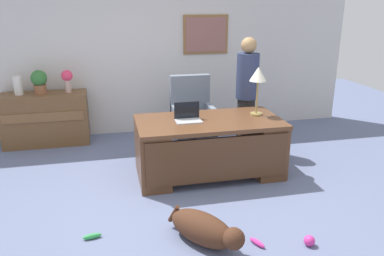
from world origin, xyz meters
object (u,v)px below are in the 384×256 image
object	(u,v)px
vase_empty	(18,86)
armchair	(192,117)
desk	(209,146)
credenza	(46,119)
dog_lying	(205,229)
laptop	(188,116)
dog_toy_ball	(309,241)
dog_toy_bone	(257,242)
potted_plant	(39,81)
vase_with_flowers	(67,78)
desk_lamp	(258,77)
dog_toy_plush	(92,236)
person_standing	(247,94)

from	to	relation	value
vase_empty	armchair	bearing A→B (deg)	-15.30
desk	credenza	distance (m)	2.75
dog_lying	laptop	size ratio (longest dim) A/B	2.34
dog_toy_ball	dog_toy_bone	bearing A→B (deg)	166.21
desk	potted_plant	xyz separation A→B (m)	(-2.22, 1.67, 0.61)
dog_lying	potted_plant	size ratio (longest dim) A/B	2.08
dog_lying	vase_with_flowers	bearing A→B (deg)	113.82
desk_lamp	dog_toy_ball	size ratio (longest dim) A/B	6.13
vase_with_flowers	dog_toy_plush	xyz separation A→B (m)	(0.35, -2.82, -1.01)
dog_toy_plush	laptop	bearing A→B (deg)	45.23
dog_toy_ball	dog_toy_plush	xyz separation A→B (m)	(-1.97, 0.55, -0.03)
desk	dog_toy_bone	xyz separation A→B (m)	(0.04, -1.58, -0.38)
desk	vase_empty	world-z (taller)	vase_empty
credenza	dog_lying	distance (m)	3.60
dog_lying	laptop	xyz separation A→B (m)	(0.16, 1.52, 0.64)
dog_lying	desk_lamp	size ratio (longest dim) A/B	1.19
desk	person_standing	size ratio (longest dim) A/B	1.09
desk	potted_plant	distance (m)	2.84
dog_lying	vase_with_flowers	distance (m)	3.53
dog_toy_ball	potted_plant	bearing A→B (deg)	128.96
laptop	vase_with_flowers	world-z (taller)	vase_with_flowers
vase_with_flowers	dog_toy_plush	size ratio (longest dim) A/B	1.96
dog_lying	dog_toy_plush	bearing A→B (deg)	163.15
desk	person_standing	distance (m)	1.15
dog_toy_ball	dog_toy_plush	size ratio (longest dim) A/B	0.58
dog_toy_bone	dog_toy_plush	size ratio (longest dim) A/B	1.02
armchair	dog_toy_plush	xyz separation A→B (m)	(-1.46, -2.13, -0.47)
dog_toy_ball	dog_toy_bone	xyz separation A→B (m)	(-0.47, 0.11, -0.03)
credenza	dog_toy_bone	xyz separation A→B (m)	(2.23, -3.25, -0.38)
dog_toy_bone	dog_toy_ball	bearing A→B (deg)	-13.79
armchair	laptop	xyz separation A→B (m)	(-0.26, -0.92, 0.30)
desk	credenza	xyz separation A→B (m)	(-2.19, 1.67, 0.00)
dog_lying	dog_toy_bone	size ratio (longest dim) A/B	4.15
armchair	dog_lying	size ratio (longest dim) A/B	1.47
credenza	vase_empty	xyz separation A→B (m)	(-0.34, 0.00, 0.54)
desk	desk_lamp	bearing A→B (deg)	9.79
laptop	vase_with_flowers	xyz separation A→B (m)	(-1.54, 1.61, 0.24)
vase_with_flowers	potted_plant	size ratio (longest dim) A/B	0.96
desk	laptop	distance (m)	0.48
armchair	vase_empty	world-z (taller)	armchair
person_standing	dog_toy_ball	distance (m)	2.58
vase_empty	dog_toy_ball	world-z (taller)	vase_empty
laptop	dog_toy_ball	xyz separation A→B (m)	(0.78, -1.76, -0.74)
desk	dog_toy_bone	world-z (taller)	desk
laptop	potted_plant	bearing A→B (deg)	140.40
desk	credenza	size ratio (longest dim) A/B	1.43
armchair	dog_toy_ball	xyz separation A→B (m)	(0.51, -2.68, -0.44)
dog_lying	desk_lamp	distance (m)	2.20
desk_lamp	dog_toy_plush	world-z (taller)	desk_lamp
laptop	dog_toy_ball	bearing A→B (deg)	-66.18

